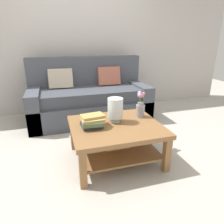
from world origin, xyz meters
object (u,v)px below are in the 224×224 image
Objects in this scene: coffee_table at (116,134)px; book_stack_main at (92,121)px; couch at (89,99)px; glass_hurricane_vase at (115,108)px; flower_pitcher at (140,107)px.

coffee_table is 0.33m from book_stack_main.
coffee_table is at bearing -3.23° from book_stack_main.
couch reaches higher than book_stack_main.
flower_pitcher reaches higher than glass_hurricane_vase.
flower_pitcher reaches higher than coffee_table.
couch is at bearing 91.89° from coffee_table.
flower_pitcher is at bearing 22.14° from coffee_table.
flower_pitcher is at bearing 10.96° from glass_hurricane_vase.
flower_pitcher is at bearing 11.83° from book_stack_main.
coffee_table is at bearing -88.11° from couch.
book_stack_main is (-0.27, 0.02, 0.19)m from coffee_table.
book_stack_main is at bearing -99.18° from couch.
couch is 1.40m from coffee_table.
flower_pitcher is (0.36, 0.15, 0.25)m from coffee_table.
couch is at bearing 92.79° from glass_hurricane_vase.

